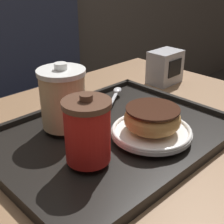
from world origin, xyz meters
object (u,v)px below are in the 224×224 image
at_px(coffee_cup_rear, 63,98).
at_px(napkin_dispenser, 165,67).
at_px(donut_chocolate_glazed, 152,118).
at_px(spoon, 116,93).
at_px(coffee_cup_front, 87,130).

relative_size(coffee_cup_rear, napkin_dispenser, 1.37).
bearing_deg(napkin_dispenser, donut_chocolate_glazed, -147.06).
xyz_separation_m(spoon, napkin_dispenser, (0.22, 0.00, 0.02)).
height_order(coffee_cup_front, donut_chocolate_glazed, coffee_cup_front).
relative_size(coffee_cup_front, spoon, 1.04).
bearing_deg(napkin_dispenser, coffee_cup_rear, -173.44).
bearing_deg(coffee_cup_rear, donut_chocolate_glazed, -56.72).
distance_m(donut_chocolate_glazed, napkin_dispenser, 0.38).
bearing_deg(spoon, coffee_cup_front, -178.11).
xyz_separation_m(coffee_cup_front, napkin_dispenser, (0.47, 0.18, -0.03)).
bearing_deg(spoon, napkin_dispenser, -32.52).
distance_m(coffee_cup_rear, spoon, 0.21).
relative_size(donut_chocolate_glazed, spoon, 0.95).
height_order(coffee_cup_rear, napkin_dispenser, coffee_cup_rear).
relative_size(spoon, napkin_dispenser, 1.19).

